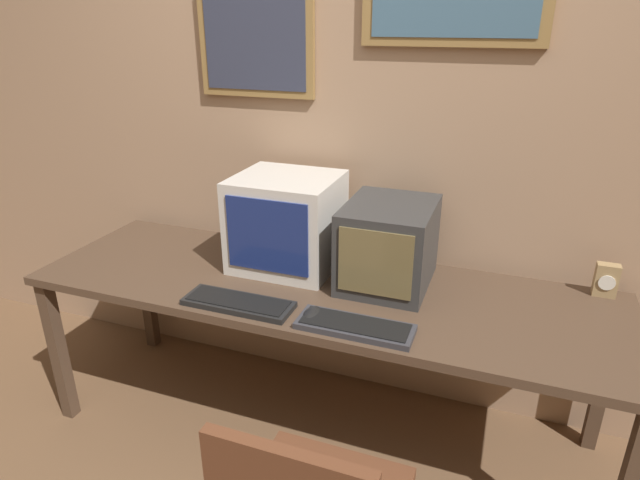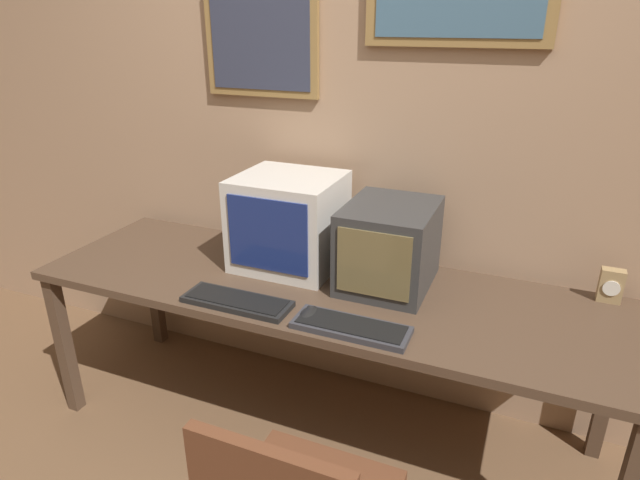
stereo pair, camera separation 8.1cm
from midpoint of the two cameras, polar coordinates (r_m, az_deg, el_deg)
The scene contains 8 objects.
wall_back at distance 2.40m, azimuth 2.78°, elevation 11.93°, with size 8.00×0.08×2.60m.
desk at distance 2.22m, azimuth -1.05°, elevation -6.31°, with size 2.39×0.74×0.74m.
monitor_left at distance 2.30m, azimuth -4.56°, elevation 1.94°, with size 0.43×0.40×0.40m.
monitor_right at distance 2.16m, azimuth 6.24°, elevation -0.48°, with size 0.34×0.42×0.34m.
keyboard_main at distance 2.06m, azimuth -9.82°, elevation -6.64°, with size 0.42×0.15×0.03m.
keyboard_side at distance 1.89m, azimuth 2.52°, elevation -9.20°, with size 0.41×0.15×0.03m.
mouse_near_keyboard at distance 1.95m, azimuth -2.07°, elevation -7.92°, with size 0.06×0.11×0.03m.
desk_clock at distance 2.34m, azimuth 27.35°, elevation -3.83°, with size 0.08×0.05×0.13m.
Camera 1 is at (0.68, -0.75, 1.75)m, focal length 30.00 mm.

